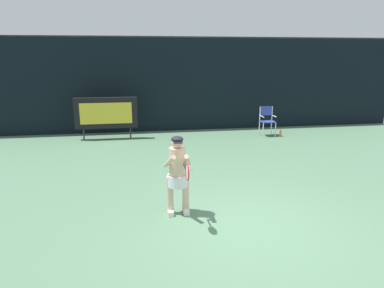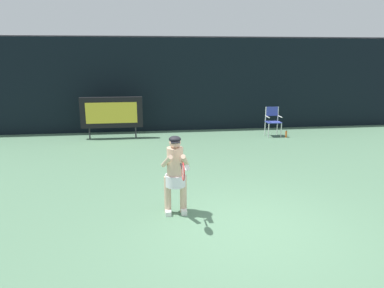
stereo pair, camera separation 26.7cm
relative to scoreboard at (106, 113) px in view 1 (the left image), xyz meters
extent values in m
cube|color=#547B5D|center=(2.92, -7.38, -0.96)|extent=(18.00, 22.00, 0.02)
cube|color=black|center=(2.92, 1.12, 0.85)|extent=(18.00, 0.12, 3.60)
cylinder|color=#38383D|center=(2.92, 1.12, 2.68)|extent=(18.00, 0.05, 0.05)
cube|color=black|center=(0.00, 0.00, 0.00)|extent=(2.20, 0.20, 1.10)
cube|color=gold|center=(0.00, -0.10, 0.00)|extent=(1.80, 0.01, 0.75)
cylinder|color=#2D2D33|center=(-0.83, 0.00, -0.75)|extent=(0.05, 0.05, 0.40)
cylinder|color=#2D2D33|center=(0.83, 0.00, -0.75)|extent=(0.05, 0.05, 0.40)
cylinder|color=white|center=(5.66, -0.64, -0.69)|extent=(0.04, 0.04, 0.52)
cylinder|color=white|center=(6.14, -0.64, -0.69)|extent=(0.04, 0.04, 0.52)
cylinder|color=white|center=(5.66, -0.23, -0.69)|extent=(0.04, 0.04, 0.52)
cylinder|color=white|center=(6.14, -0.23, -0.69)|extent=(0.04, 0.04, 0.52)
cube|color=#35439E|center=(5.90, -0.44, -0.41)|extent=(0.52, 0.44, 0.03)
cylinder|color=white|center=(5.66, -0.23, -0.15)|extent=(0.04, 0.04, 0.56)
cylinder|color=white|center=(6.14, -0.23, -0.15)|extent=(0.04, 0.04, 0.56)
cube|color=#35439E|center=(5.90, -0.23, -0.04)|extent=(0.48, 0.02, 0.34)
cylinder|color=white|center=(5.66, -0.44, -0.21)|extent=(0.04, 0.44, 0.04)
cylinder|color=white|center=(6.14, -0.44, -0.21)|extent=(0.04, 0.44, 0.04)
cylinder|color=#CE5F23|center=(6.32, -0.70, -0.83)|extent=(0.07, 0.07, 0.24)
cylinder|color=black|center=(6.32, -0.70, -0.69)|extent=(0.03, 0.03, 0.03)
cube|color=white|center=(1.59, -6.60, -0.90)|extent=(0.11, 0.26, 0.09)
cube|color=white|center=(1.89, -6.60, -0.90)|extent=(0.11, 0.26, 0.09)
cylinder|color=#DBB293|center=(1.59, -6.55, -0.58)|extent=(0.13, 0.13, 0.74)
cylinder|color=#DBB293|center=(1.89, -6.55, -0.58)|extent=(0.13, 0.13, 0.74)
cylinder|color=silver|center=(1.74, -6.55, -0.29)|extent=(0.39, 0.39, 0.22)
cylinder|color=#DBB293|center=(1.74, -6.55, 0.07)|extent=(0.31, 0.31, 0.56)
sphere|color=#DBB293|center=(1.74, -6.55, 0.45)|extent=(0.22, 0.22, 0.22)
ellipsoid|color=black|center=(1.74, -6.55, 0.51)|extent=(0.22, 0.22, 0.12)
cube|color=black|center=(1.74, -6.65, 0.48)|extent=(0.17, 0.12, 0.02)
cylinder|color=#DBB293|center=(1.57, -6.72, 0.15)|extent=(0.20, 0.49, 0.35)
cylinder|color=#DBB293|center=(1.90, -6.72, 0.15)|extent=(0.20, 0.49, 0.35)
cylinder|color=white|center=(1.92, -6.84, 0.04)|extent=(0.13, 0.12, 0.12)
cylinder|color=black|center=(1.81, -6.95, 0.11)|extent=(0.03, 0.28, 0.03)
torus|color=red|center=(1.81, -7.25, 0.11)|extent=(0.02, 0.31, 0.31)
ellipsoid|color=silver|center=(1.81, -7.25, 0.11)|extent=(0.01, 0.26, 0.26)
camera|label=1|loc=(0.97, -12.82, 2.02)|focal=33.12mm
camera|label=2|loc=(1.23, -12.86, 2.02)|focal=33.12mm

